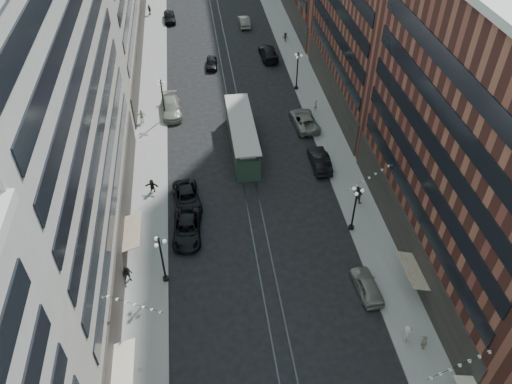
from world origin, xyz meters
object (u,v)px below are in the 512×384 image
pedestrian_5 (152,186)px  car_8 (171,107)px  car_9 (169,17)px  car_10 (320,160)px  car_14 (244,21)px  car_12 (269,53)px  car_2 (187,229)px  pedestrian_4 (424,342)px  pedestrian_8 (315,105)px  lamppost_se_mid (297,70)px  pedestrian_7 (359,195)px  lamppost_sw_mid (163,98)px  lamppost_se_far (355,207)px  streetcar (242,137)px  car_11 (304,120)px  car_13 (212,63)px  lamppost_sw_far (162,258)px  car_4 (367,285)px  pedestrian_6 (142,116)px  car_7 (187,198)px  pedestrian_extra_0 (407,334)px  pedestrian_extra_1 (149,10)px  pedestrian_9 (285,37)px  pedestrian_2 (127,274)px

pedestrian_5 → car_8: bearing=94.0°
car_9 → car_10: 47.32m
car_14 → car_12: bearing=99.1°
car_2 → pedestrian_4: size_ratio=3.76×
pedestrian_5 → pedestrian_8: pedestrian_8 is taller
lamppost_se_mid → car_2: lamppost_se_mid is taller
car_2 → pedestrian_7: 18.23m
lamppost_sw_mid → lamppost_se_mid: size_ratio=1.00×
lamppost_se_far → car_12: (-2.40, 38.13, -2.21)m
car_12 → car_14: car_12 is taller
lamppost_se_far → streetcar: 17.81m
car_2 → car_11: (15.46, 17.38, 0.03)m
car_11 → car_13: bearing=-62.6°
car_10 → car_14: car_10 is taller
lamppost_sw_far → car_11: lamppost_sw_far is taller
car_4 → pedestrian_6: 36.27m
car_7 → pedestrian_extra_0: pedestrian_extra_0 is taller
pedestrian_extra_0 → pedestrian_extra_1: (-21.98, 70.70, 0.03)m
pedestrian_9 → car_12: bearing=-113.5°
car_13 → pedestrian_5: pedestrian_5 is taller
streetcar → pedestrian_9: (10.42, 28.15, -0.77)m
lamppost_se_mid → car_7: bearing=-126.3°
pedestrian_8 → pedestrian_9: size_ratio=1.19×
lamppost_sw_far → pedestrian_9: (19.62, 47.32, -2.20)m
car_11 → pedestrian_4: bearing=91.1°
streetcar → pedestrian_4: 30.98m
car_2 → car_8: bearing=97.0°
lamppost_sw_far → streetcar: 21.32m
lamppost_se_far → car_7: 17.37m
car_14 → pedestrian_6: pedestrian_6 is taller
pedestrian_8 → pedestrian_7: bearing=54.4°
car_9 → pedestrian_8: size_ratio=2.74×
car_9 → pedestrian_8: pedestrian_8 is taller
pedestrian_5 → pedestrian_9: (20.99, 34.94, -0.05)m
lamppost_sw_far → lamppost_se_mid: size_ratio=1.00×
car_8 → lamppost_sw_far: bearing=-95.2°
car_7 → car_10: car_10 is taller
car_4 → pedestrian_4: bearing=110.8°
lamppost_se_mid → pedestrian_5: 27.93m
pedestrian_8 → streetcar: bearing=-4.2°
car_2 → car_7: size_ratio=1.04×
streetcar → car_9: 40.38m
car_9 → car_14: size_ratio=1.00×
streetcar → pedestrian_extra_0: bearing=-70.3°
lamppost_se_far → car_9: size_ratio=1.13×
car_4 → pedestrian_6: size_ratio=2.57×
pedestrian_2 → car_12: pedestrian_2 is taller
car_7 → car_14: size_ratio=1.16×
pedestrian_4 → pedestrian_8: pedestrian_8 is taller
car_11 → pedestrian_5: (-18.97, -10.47, 0.11)m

